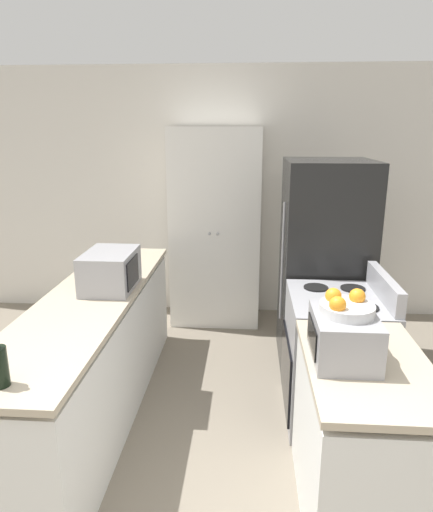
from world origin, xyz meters
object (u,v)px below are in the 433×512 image
object	(u,v)px
microwave	(110,270)
toaster_oven	(344,337)
stove	(334,357)
refrigerator	(323,266)
pantry_cabinet	(216,228)
fruit_bowl	(346,306)

from	to	relation	value
microwave	toaster_oven	distance (m)	1.70
stove	toaster_oven	size ratio (longest dim) A/B	2.66
refrigerator	toaster_oven	size ratio (longest dim) A/B	4.41
stove	toaster_oven	xyz separation A→B (m)	(-0.14, -0.85, 0.55)
stove	pantry_cabinet	bearing A→B (deg)	119.87
toaster_oven	fruit_bowl	distance (m)	0.16
microwave	fruit_bowl	bearing A→B (deg)	-32.50
fruit_bowl	pantry_cabinet	bearing A→B (deg)	107.97
pantry_cabinet	fruit_bowl	distance (m)	2.61
pantry_cabinet	toaster_oven	size ratio (longest dim) A/B	5.06
microwave	pantry_cabinet	bearing A→B (deg)	68.33
refrigerator	toaster_oven	world-z (taller)	refrigerator
pantry_cabinet	refrigerator	size ratio (longest dim) A/B	1.15
pantry_cabinet	stove	xyz separation A→B (m)	(0.95, -1.65, -0.54)
toaster_oven	refrigerator	bearing A→B (deg)	84.28
microwave	fruit_bowl	distance (m)	1.70
stove	microwave	xyz separation A→B (m)	(-1.57, 0.08, 0.57)
stove	refrigerator	distance (m)	0.90
toaster_oven	fruit_bowl	bearing A→B (deg)	82.64
refrigerator	microwave	size ratio (longest dim) A/B	3.70
microwave	toaster_oven	size ratio (longest dim) A/B	1.19
toaster_oven	fruit_bowl	size ratio (longest dim) A/B	1.51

